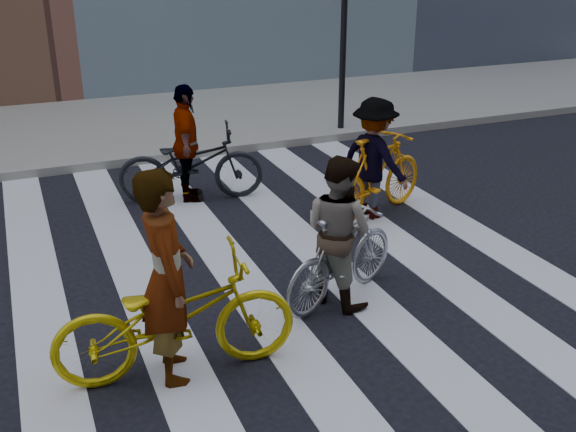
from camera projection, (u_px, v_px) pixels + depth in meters
ground at (204, 302)px, 7.31m from camera, size 100.00×100.00×0.00m
sidewalk_far at (100, 128)px, 13.67m from camera, size 100.00×5.00×0.15m
zebra_crosswalk at (203, 301)px, 7.31m from camera, size 8.25×10.00×0.01m
traffic_signal at (346, 18)px, 12.54m from camera, size 0.22×0.42×3.33m
bike_yellow_left at (176, 318)px, 5.92m from camera, size 2.22×0.96×1.13m
bike_silver_mid at (342, 256)px, 7.17m from camera, size 1.76×1.13×1.03m
bike_yellow_right at (376, 176)px, 9.35m from camera, size 2.04×1.23×1.18m
bike_dark_rear at (191, 164)px, 9.95m from camera, size 2.25×1.20×1.12m
rider_left at (167, 277)px, 5.74m from camera, size 0.54×0.76×1.96m
rider_mid at (338, 231)px, 7.04m from camera, size 0.89×0.98×1.64m
rider_right at (374, 159)px, 9.24m from camera, size 0.98×1.25×1.70m
rider_rear at (186, 144)px, 9.82m from camera, size 0.64×1.09×1.75m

